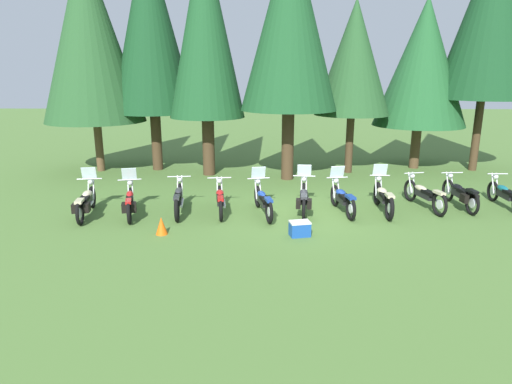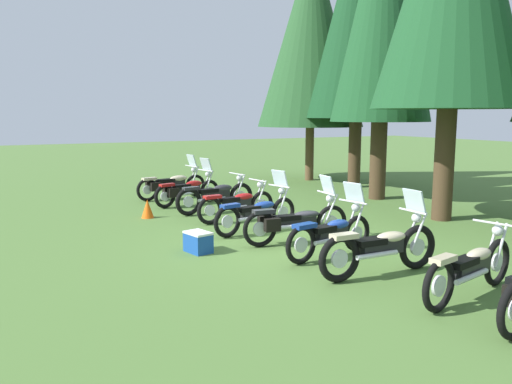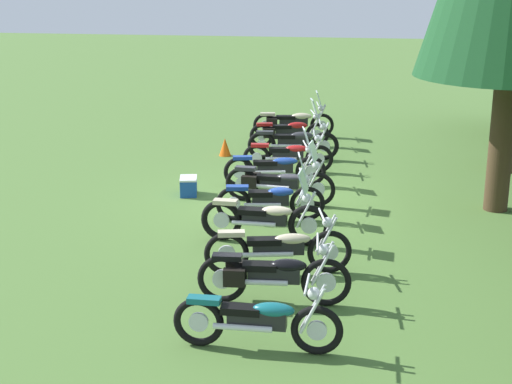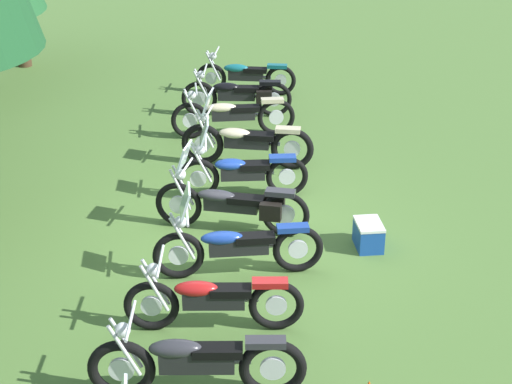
# 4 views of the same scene
# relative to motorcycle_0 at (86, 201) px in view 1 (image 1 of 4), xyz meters

# --- Properties ---
(ground_plane) EXTENTS (80.00, 80.00, 0.00)m
(ground_plane) POSITION_rel_motorcycle_0_xyz_m (6.53, 0.47, -0.48)
(ground_plane) COLOR #4C7033
(motorcycle_0) EXTENTS (0.85, 2.39, 1.36)m
(motorcycle_0) POSITION_rel_motorcycle_0_xyz_m (0.00, 0.00, 0.00)
(motorcycle_0) COLOR black
(motorcycle_0) RESTS_ON ground_plane
(motorcycle_1) EXTENTS (0.88, 2.21, 1.35)m
(motorcycle_1) POSITION_rel_motorcycle_0_xyz_m (1.32, 0.04, -0.02)
(motorcycle_1) COLOR black
(motorcycle_1) RESTS_ON ground_plane
(motorcycle_2) EXTENTS (0.73, 2.39, 1.03)m
(motorcycle_2) POSITION_rel_motorcycle_0_xyz_m (2.74, 0.35, -0.01)
(motorcycle_2) COLOR black
(motorcycle_2) RESTS_ON ground_plane
(motorcycle_3) EXTENTS (0.75, 2.23, 1.00)m
(motorcycle_3) POSITION_rel_motorcycle_0_xyz_m (4.01, 0.37, -0.04)
(motorcycle_3) COLOR black
(motorcycle_3) RESTS_ON ground_plane
(motorcycle_4) EXTENTS (0.80, 2.33, 1.37)m
(motorcycle_4) POSITION_rel_motorcycle_0_xyz_m (5.33, 0.25, -0.01)
(motorcycle_4) COLOR black
(motorcycle_4) RESTS_ON ground_plane
(motorcycle_5) EXTENTS (0.71, 2.40, 1.38)m
(motorcycle_5) POSITION_rel_motorcycle_0_xyz_m (6.59, 0.45, -0.00)
(motorcycle_5) COLOR black
(motorcycle_5) RESTS_ON ground_plane
(motorcycle_6) EXTENTS (0.71, 2.16, 1.36)m
(motorcycle_6) POSITION_rel_motorcycle_0_xyz_m (7.79, 0.49, -0.01)
(motorcycle_6) COLOR black
(motorcycle_6) RESTS_ON ground_plane
(motorcycle_7) EXTENTS (0.63, 2.40, 1.40)m
(motorcycle_7) POSITION_rel_motorcycle_0_xyz_m (9.06, 0.57, 0.01)
(motorcycle_7) COLOR black
(motorcycle_7) RESTS_ON ground_plane
(motorcycle_8) EXTENTS (0.81, 2.40, 1.02)m
(motorcycle_8) POSITION_rel_motorcycle_0_xyz_m (10.47, 1.00, -0.02)
(motorcycle_8) COLOR black
(motorcycle_8) RESTS_ON ground_plane
(motorcycle_9) EXTENTS (0.72, 2.30, 1.03)m
(motorcycle_9) POSITION_rel_motorcycle_0_xyz_m (11.64, 1.03, -0.01)
(motorcycle_9) COLOR black
(motorcycle_9) RESTS_ON ground_plane
(motorcycle_10) EXTENTS (0.66, 2.26, 1.00)m
(motorcycle_10) POSITION_rel_motorcycle_0_xyz_m (13.09, 1.07, -0.04)
(motorcycle_10) COLOR black
(motorcycle_10) RESTS_ON ground_plane
(pine_tree_0) EXTENTS (4.20, 4.20, 9.31)m
(pine_tree_0) POSITION_rel_motorcycle_0_xyz_m (-1.83, 6.44, 5.25)
(pine_tree_0) COLOR brown
(pine_tree_0) RESTS_ON ground_plane
(pine_tree_1) EXTENTS (3.55, 3.55, 9.75)m
(pine_tree_1) POSITION_rel_motorcycle_0_xyz_m (0.62, 6.76, 5.63)
(pine_tree_1) COLOR #42301E
(pine_tree_1) RESTS_ON ground_plane
(pine_tree_2) EXTENTS (3.05, 3.05, 9.61)m
(pine_tree_2) POSITION_rel_motorcycle_0_xyz_m (3.04, 5.74, 5.49)
(pine_tree_2) COLOR #42301E
(pine_tree_2) RESTS_ON ground_plane
(pine_tree_3) EXTENTS (3.74, 3.74, 9.49)m
(pine_tree_3) POSITION_rel_motorcycle_0_xyz_m (6.31, 5.00, 5.63)
(pine_tree_3) COLOR #42301E
(pine_tree_3) RESTS_ON ground_plane
(pine_tree_4) EXTENTS (3.12, 3.12, 7.11)m
(pine_tree_4) POSITION_rel_motorcycle_0_xyz_m (9.03, 6.28, 4.30)
(pine_tree_4) COLOR #42301E
(pine_tree_4) RESTS_ON ground_plane
(pine_tree_5) EXTENTS (3.97, 3.97, 7.33)m
(pine_tree_5) POSITION_rel_motorcycle_0_xyz_m (12.18, 7.26, 4.13)
(pine_tree_5) COLOR #4C3823
(pine_tree_5) RESTS_ON ground_plane
(pine_tree_6) EXTENTS (4.00, 4.00, 10.08)m
(pine_tree_6) POSITION_rel_motorcycle_0_xyz_m (14.64, 6.81, 6.11)
(pine_tree_6) COLOR #42301E
(pine_tree_6) RESTS_ON ground_plane
(picnic_cooler) EXTENTS (0.60, 0.48, 0.40)m
(picnic_cooler) POSITION_rel_motorcycle_0_xyz_m (6.31, -1.59, -0.27)
(picnic_cooler) COLOR #19479E
(picnic_cooler) RESTS_ON ground_plane
(traffic_cone) EXTENTS (0.32, 0.32, 0.48)m
(traffic_cone) POSITION_rel_motorcycle_0_xyz_m (2.60, -1.52, -0.24)
(traffic_cone) COLOR #EA590F
(traffic_cone) RESTS_ON ground_plane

